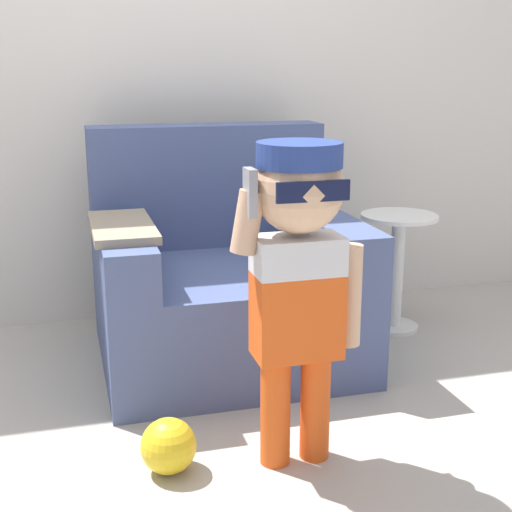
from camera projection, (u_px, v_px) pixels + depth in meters
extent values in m
plane|color=#ADA89E|center=(175.00, 372.00, 2.80)|extent=(10.00, 10.00, 0.00)
cube|color=silver|center=(140.00, 34.00, 3.14)|extent=(10.00, 0.05, 2.60)
cube|color=#475684|center=(227.00, 312.00, 2.88)|extent=(1.00, 0.92, 0.40)
cube|color=#475684|center=(207.00, 185.00, 3.09)|extent=(1.00, 0.20, 0.52)
cube|color=#475684|center=(123.00, 255.00, 2.61)|extent=(0.18, 0.72, 0.18)
cube|color=#475684|center=(332.00, 241.00, 2.82)|extent=(0.18, 0.72, 0.18)
cube|color=gray|center=(122.00, 227.00, 2.58)|extent=(0.22, 0.50, 0.03)
cylinder|color=#E05119|center=(275.00, 411.00, 2.13)|extent=(0.09, 0.09, 0.34)
cylinder|color=#E05119|center=(315.00, 405.00, 2.16)|extent=(0.09, 0.09, 0.34)
cube|color=#E05119|center=(297.00, 315.00, 2.06)|extent=(0.25, 0.14, 0.25)
cube|color=silver|center=(298.00, 255.00, 2.02)|extent=(0.25, 0.14, 0.11)
sphere|color=tan|center=(299.00, 189.00, 1.97)|extent=(0.25, 0.25, 0.25)
cylinder|color=navy|center=(299.00, 155.00, 1.94)|extent=(0.24, 0.24, 0.07)
cube|color=navy|center=(287.00, 159.00, 2.06)|extent=(0.14, 0.11, 0.01)
cube|color=#0F1433|center=(313.00, 191.00, 1.86)|extent=(0.20, 0.01, 0.06)
cylinder|color=tan|center=(349.00, 295.00, 2.09)|extent=(0.07, 0.07, 0.31)
cylinder|color=tan|center=(247.00, 222.00, 1.95)|extent=(0.10, 0.07, 0.18)
cube|color=gray|center=(250.00, 192.00, 1.91)|extent=(0.02, 0.07, 0.13)
cylinder|color=white|center=(394.00, 326.00, 3.26)|extent=(0.22, 0.22, 0.02)
cylinder|color=white|center=(396.00, 275.00, 3.20)|extent=(0.06, 0.06, 0.52)
cylinder|color=white|center=(399.00, 216.00, 3.13)|extent=(0.34, 0.34, 0.02)
sphere|color=yellow|center=(168.00, 446.00, 2.10)|extent=(0.17, 0.17, 0.17)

